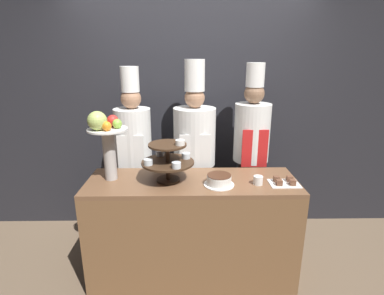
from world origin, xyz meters
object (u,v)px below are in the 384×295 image
(fruit_pedestal, at_px, (106,135))
(cake_square_tray, at_px, (284,182))
(cup_white, at_px, (258,180))
(cake_round, at_px, (219,180))
(chef_center_left, at_px, (195,151))
(chef_left, at_px, (134,151))
(chef_center_right, at_px, (251,148))
(tiered_stand, at_px, (168,159))

(fruit_pedestal, relative_size, cake_square_tray, 2.47)
(cup_white, bearing_deg, cake_round, -178.46)
(fruit_pedestal, bearing_deg, chef_center_left, 36.11)
(cup_white, bearing_deg, chef_left, 149.41)
(fruit_pedestal, height_order, cup_white, fruit_pedestal)
(chef_left, height_order, chef_center_right, chef_center_right)
(tiered_stand, distance_m, cake_square_tray, 0.94)
(tiered_stand, distance_m, chef_center_right, 0.96)
(chef_left, bearing_deg, tiered_stand, -56.23)
(tiered_stand, bearing_deg, chef_left, 123.77)
(cake_square_tray, relative_size, chef_left, 0.13)
(fruit_pedestal, distance_m, cup_white, 1.25)
(cake_square_tray, height_order, chef_center_left, chef_center_left)
(cake_round, relative_size, chef_left, 0.13)
(fruit_pedestal, xyz_separation_m, chef_left, (0.12, 0.52, -0.30))
(tiered_stand, bearing_deg, fruit_pedestal, 175.79)
(cup_white, bearing_deg, fruit_pedestal, 174.30)
(tiered_stand, xyz_separation_m, fruit_pedestal, (-0.49, 0.04, 0.19))
(chef_left, relative_size, chef_center_left, 0.97)
(fruit_pedestal, xyz_separation_m, cake_round, (0.89, -0.13, -0.34))
(cake_square_tray, xyz_separation_m, chef_left, (-1.29, 0.64, 0.06))
(fruit_pedestal, relative_size, chef_left, 0.32)
(tiered_stand, height_order, cake_round, tiered_stand)
(cup_white, xyz_separation_m, chef_center_left, (-0.49, 0.64, 0.04))
(fruit_pedestal, distance_m, cake_square_tray, 1.46)
(cake_square_tray, bearing_deg, chef_center_right, 102.40)
(fruit_pedestal, bearing_deg, cup_white, -5.70)
(cup_white, bearing_deg, tiered_stand, 173.27)
(tiered_stand, height_order, cup_white, tiered_stand)
(cake_round, height_order, cake_square_tray, cake_round)
(cake_round, relative_size, chef_center_right, 0.13)
(tiered_stand, xyz_separation_m, chef_center_right, (0.78, 0.56, -0.08))
(chef_left, xyz_separation_m, chef_center_left, (0.60, 0.00, 0.00))
(tiered_stand, xyz_separation_m, cake_square_tray, (0.92, -0.08, -0.17))
(cake_round, bearing_deg, chef_center_left, 105.25)
(fruit_pedestal, distance_m, cake_round, 0.96)
(cup_white, distance_m, chef_left, 1.26)
(tiered_stand, height_order, fruit_pedestal, fruit_pedestal)
(cake_square_tray, bearing_deg, chef_center_left, 137.66)
(fruit_pedestal, height_order, cake_round, fruit_pedestal)
(chef_center_right, bearing_deg, chef_left, -180.00)
(cake_round, xyz_separation_m, cake_square_tray, (0.52, 0.01, -0.02))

